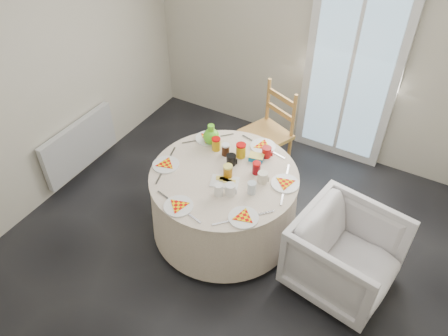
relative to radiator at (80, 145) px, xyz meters
The scene contains 14 objects.
floor 1.99m from the radiator, ahead, with size 4.00×4.00×0.00m, color black.
wall_back 2.80m from the radiator, 42.86° to the left, with size 4.00×0.02×2.60m, color #BCB5A3.
wall_left 0.94m from the radiator, 106.70° to the right, with size 0.02×4.00×2.60m, color #BCB5A3.
glass_door 3.00m from the radiator, 36.79° to the left, with size 1.00×0.08×2.10m, color silver.
radiator is the anchor object (origin of this frame).
table 1.79m from the radiator, ahead, with size 1.37×1.37×0.69m, color beige.
wooden_chair 2.02m from the radiator, 30.89° to the left, with size 0.46×0.44×1.03m, color #B6903A, non-canonical shape.
armchair 2.97m from the radiator, ahead, with size 0.80×0.75×0.82m, color silver.
place_settings 1.83m from the radiator, ahead, with size 1.33×1.33×0.02m, color white, non-canonical shape.
jar_cluster 1.84m from the radiator, ahead, with size 0.55×0.27×0.16m, color olive, non-canonical shape.
butter_tub 2.02m from the radiator, 10.42° to the left, with size 0.14×0.10×0.05m, color #0E73A5.
green_pitcher 1.58m from the radiator, 14.28° to the left, with size 0.16×0.16×0.20m, color #58CB20, non-canonical shape.
cheese_platter 1.88m from the radiator, ahead, with size 0.24×0.16×0.03m, color white, non-canonical shape.
mugs_glasses 2.00m from the radiator, ahead, with size 0.67×0.67×0.12m, color gray, non-canonical shape.
Camera 1 is at (1.27, -2.27, 3.32)m, focal length 35.00 mm.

